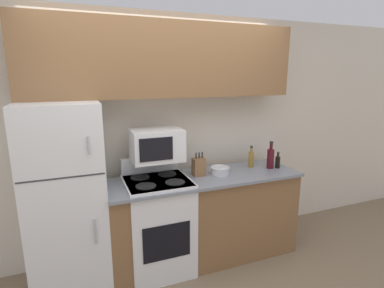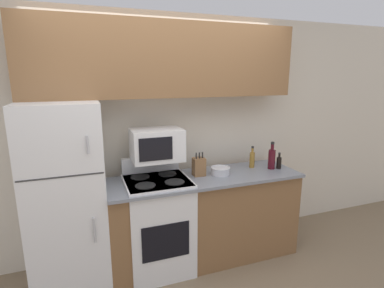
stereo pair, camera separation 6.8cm
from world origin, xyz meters
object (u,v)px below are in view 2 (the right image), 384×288
at_px(refrigerator, 67,198).
at_px(stove, 158,224).
at_px(microwave, 157,145).
at_px(knife_block, 199,167).
at_px(bottle_vinegar, 252,159).
at_px(bottle_wine_red, 272,158).
at_px(bottle_soy_sauce, 279,162).
at_px(bowl, 220,171).

relative_size(refrigerator, stove, 1.54).
relative_size(stove, microwave, 2.28).
xyz_separation_m(microwave, knife_block, (0.42, -0.06, -0.25)).
relative_size(bottle_vinegar, bottle_wine_red, 0.80).
distance_m(stove, bottle_wine_red, 1.39).
xyz_separation_m(microwave, bottle_wine_red, (1.24, -0.13, -0.22)).
xyz_separation_m(bottle_vinegar, bottle_wine_red, (0.17, -0.11, 0.02)).
xyz_separation_m(refrigerator, bottle_soy_sauce, (2.16, -0.11, 0.14)).
xyz_separation_m(bottle_soy_sauce, bottle_vinegar, (-0.25, 0.14, 0.02)).
relative_size(stove, bowl, 5.55).
bearing_deg(bottle_wine_red, refrigerator, 177.69).
bearing_deg(microwave, bottle_wine_red, -5.77).
bearing_deg(microwave, bottle_vinegar, -0.63).
height_order(refrigerator, bottle_wine_red, refrigerator).
bearing_deg(knife_block, bowl, -12.46).
bearing_deg(bottle_vinegar, refrigerator, -179.11).
relative_size(refrigerator, bottle_wine_red, 5.72).
distance_m(refrigerator, bottle_vinegar, 1.92).
distance_m(microwave, bottle_wine_red, 1.27).
distance_m(microwave, knife_block, 0.49).
distance_m(stove, bottle_vinegar, 1.23).
bearing_deg(bottle_vinegar, bowl, -166.95).
xyz_separation_m(refrigerator, bottle_wine_red, (2.08, -0.08, 0.19)).
distance_m(stove, bottle_soy_sauce, 1.45).
height_order(knife_block, bottle_wine_red, bottle_wine_red).
height_order(bottle_vinegar, bottle_wine_red, bottle_wine_red).
bearing_deg(bowl, knife_block, 167.54).
bearing_deg(bottle_wine_red, bottle_vinegar, 146.94).
relative_size(bottle_soy_sauce, bottle_wine_red, 0.60).
height_order(bottle_soy_sauce, bottle_vinegar, bottle_vinegar).
xyz_separation_m(bowl, bottle_wine_red, (0.61, -0.01, 0.08)).
height_order(bowl, bottle_vinegar, bottle_vinegar).
bearing_deg(refrigerator, microwave, 2.83).
xyz_separation_m(microwave, bottle_soy_sauce, (1.32, -0.15, -0.27)).
relative_size(microwave, knife_block, 2.00).
relative_size(refrigerator, bottle_soy_sauce, 9.54).
relative_size(stove, bottle_soy_sauce, 6.18).
height_order(refrigerator, microwave, refrigerator).
bearing_deg(bowl, microwave, 170.03).
distance_m(refrigerator, microwave, 0.94).
distance_m(bottle_soy_sauce, bottle_wine_red, 0.10).
xyz_separation_m(refrigerator, bowl, (1.48, -0.07, 0.11)).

